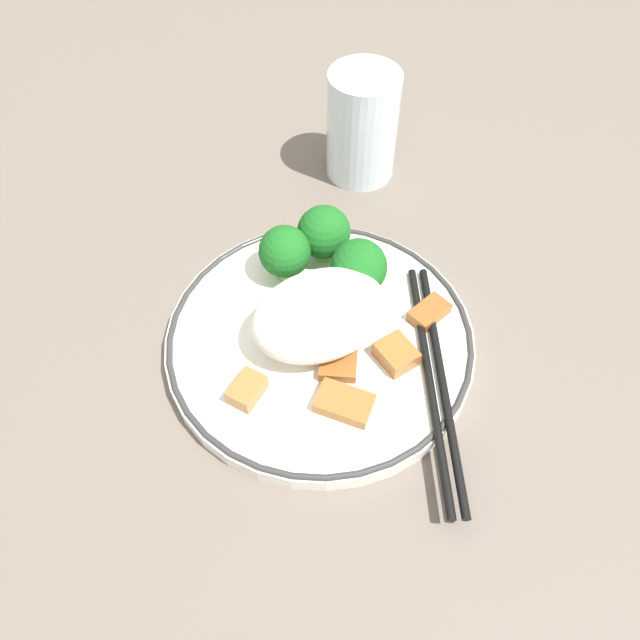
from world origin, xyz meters
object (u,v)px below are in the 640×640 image
at_px(broccoli_back_left, 359,267).
at_px(drinking_glass, 362,126).
at_px(broccoli_back_right, 281,254).
at_px(plate, 320,339).
at_px(broccoli_back_center, 324,233).
at_px(chopsticks, 435,379).

distance_m(broccoli_back_left, drinking_glass, 0.16).
bearing_deg(drinking_glass, broccoli_back_right, 40.44).
bearing_deg(plate, broccoli_back_center, -116.56).
bearing_deg(broccoli_back_left, broccoli_back_center, -78.50).
height_order(broccoli_back_left, broccoli_back_center, same).
relative_size(broccoli_back_center, drinking_glass, 0.49).
distance_m(plate, broccoli_back_right, 0.08).
distance_m(chopsticks, drinking_glass, 0.26).
bearing_deg(broccoli_back_center, plate, 63.44).
bearing_deg(chopsticks, drinking_glass, -104.17).
distance_m(broccoli_back_left, broccoli_back_right, 0.06).
height_order(plate, broccoli_back_left, broccoli_back_left).
bearing_deg(broccoli_back_center, broccoli_back_left, 101.50).
bearing_deg(broccoli_back_center, drinking_glass, -130.16).
distance_m(broccoli_back_left, broccoli_back_center, 0.05).
relative_size(broccoli_back_right, chopsticks, 0.25).
bearing_deg(broccoli_back_right, broccoli_back_center, -171.35).
relative_size(broccoli_back_left, broccoli_back_right, 1.03).
height_order(chopsticks, drinking_glass, drinking_glass).
distance_m(plate, drinking_glass, 0.22).
bearing_deg(plate, broccoli_back_right, -87.15).
bearing_deg(chopsticks, broccoli_back_center, -81.17).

